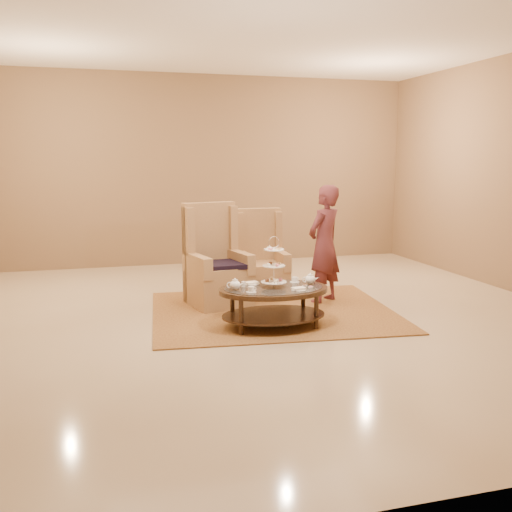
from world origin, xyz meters
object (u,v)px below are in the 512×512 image
object	(u,v)px
tea_table	(274,295)
person	(324,244)
armchair_left	(216,271)
armchair_right	(261,267)

from	to	relation	value
tea_table	person	world-z (taller)	person
tea_table	person	size ratio (longest dim) A/B	0.81
tea_table	person	distance (m)	1.47
tea_table	armchair_left	size ratio (longest dim) A/B	0.95
person	tea_table	bearing A→B (deg)	9.57
tea_table	person	bearing A→B (deg)	44.50
armchair_right	person	size ratio (longest dim) A/B	0.77
armchair_left	armchair_right	size ratio (longest dim) A/B	1.10
tea_table	armchair_left	distance (m)	1.34
armchair_left	armchair_right	distance (m)	0.80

